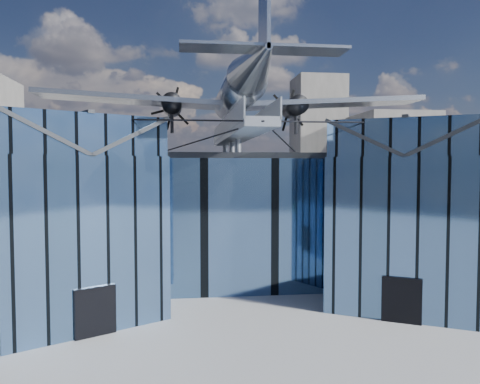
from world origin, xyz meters
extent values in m
plane|color=#96969A|center=(0.00, 0.00, 0.00)|extent=(120.00, 120.00, 0.00)
cube|color=#4E719E|center=(0.00, 9.00, 4.75)|extent=(28.00, 14.00, 9.50)
cube|color=#23262A|center=(0.00, 9.00, 9.70)|extent=(28.00, 14.00, 0.40)
cube|color=#4E719E|center=(-10.50, -1.00, 4.75)|extent=(11.79, 11.43, 9.50)
cube|color=#4E719E|center=(-10.50, -1.00, 10.60)|extent=(11.56, 11.20, 2.20)
cube|color=#23262A|center=(-12.45, -2.12, 10.60)|extent=(7.98, 9.23, 2.40)
cube|color=#23262A|center=(-8.55, 0.12, 10.60)|extent=(7.98, 9.23, 2.40)
cube|color=#23262A|center=(-10.50, -1.00, 11.75)|extent=(4.30, 7.10, 0.18)
cube|color=black|center=(-8.48, -4.51, 1.30)|extent=(2.03, 1.32, 2.60)
cube|color=black|center=(-6.60, 1.25, 4.75)|extent=(0.34, 0.34, 9.50)
cube|color=#4E719E|center=(10.50, -1.00, 4.75)|extent=(11.79, 11.43, 9.50)
cube|color=#4E719E|center=(10.50, -1.00, 10.60)|extent=(11.56, 11.20, 2.20)
cube|color=#23262A|center=(8.55, 0.12, 10.60)|extent=(7.98, 9.23, 2.40)
cube|color=#23262A|center=(12.45, -2.12, 10.60)|extent=(7.98, 9.23, 2.40)
cube|color=#23262A|center=(10.50, -1.00, 11.75)|extent=(4.30, 7.10, 0.18)
cube|color=black|center=(8.48, -4.51, 1.30)|extent=(2.03, 1.32, 2.60)
cube|color=black|center=(6.60, 1.25, 4.75)|extent=(0.34, 0.34, 9.50)
cube|color=#9CA2A9|center=(0.00, 3.50, 11.10)|extent=(1.80, 21.00, 0.50)
cube|color=#9CA2A9|center=(-0.90, 3.50, 11.75)|extent=(0.08, 21.00, 1.10)
cube|color=#9CA2A9|center=(0.90, 3.50, 11.75)|extent=(0.08, 21.00, 1.10)
cylinder|color=#9CA2A9|center=(0.00, 13.00, 10.43)|extent=(0.44, 0.44, 1.35)
cylinder|color=#9CA2A9|center=(0.00, 7.00, 10.43)|extent=(0.44, 0.44, 1.35)
cylinder|color=#9CA2A9|center=(0.00, 3.00, 10.43)|extent=(0.44, 0.44, 1.35)
cylinder|color=#9CA2A9|center=(0.00, 4.00, 12.05)|extent=(0.70, 0.70, 1.40)
cylinder|color=black|center=(-5.25, -4.00, 11.40)|extent=(10.55, 6.08, 0.69)
cylinder|color=black|center=(5.25, -4.00, 11.40)|extent=(10.55, 6.08, 0.69)
cylinder|color=black|center=(-3.00, 1.50, 10.55)|extent=(6.09, 17.04, 1.19)
cylinder|color=black|center=(3.00, 1.50, 10.55)|extent=(6.09, 17.04, 1.19)
cylinder|color=#9A9EA6|center=(0.00, 4.00, 14.00)|extent=(2.50, 11.00, 2.50)
sphere|color=#9A9EA6|center=(0.00, 9.50, 14.00)|extent=(2.50, 2.50, 2.50)
cube|color=black|center=(0.00, 8.50, 14.69)|extent=(1.60, 1.40, 0.50)
cone|color=#9A9EA6|center=(0.00, -5.00, 14.30)|extent=(2.50, 7.00, 2.50)
cube|color=#9A9EA6|center=(0.00, -7.30, 15.90)|extent=(0.18, 2.40, 3.40)
cube|color=#9A9EA6|center=(0.00, -7.20, 14.50)|extent=(8.00, 1.80, 0.14)
cube|color=#9A9EA6|center=(-7.00, 5.00, 13.70)|extent=(14.00, 3.20, 1.08)
cylinder|color=black|center=(-4.60, 5.60, 13.45)|extent=(1.44, 3.20, 1.44)
cone|color=black|center=(-4.60, 7.40, 13.45)|extent=(0.70, 0.70, 0.70)
cube|color=black|center=(-4.60, 7.55, 13.45)|extent=(1.05, 0.06, 3.33)
cube|color=black|center=(-4.60, 7.55, 13.45)|extent=(2.53, 0.06, 2.53)
cube|color=black|center=(-4.60, 7.55, 13.45)|extent=(3.33, 0.06, 1.05)
cylinder|color=black|center=(-4.60, 5.00, 12.22)|extent=(0.24, 0.24, 1.75)
cube|color=#9A9EA6|center=(7.00, 5.00, 13.70)|extent=(14.00, 3.20, 1.08)
cylinder|color=black|center=(4.60, 5.60, 13.45)|extent=(1.44, 3.20, 1.44)
cone|color=black|center=(4.60, 7.40, 13.45)|extent=(0.70, 0.70, 0.70)
cube|color=black|center=(4.60, 7.55, 13.45)|extent=(1.05, 0.06, 3.33)
cube|color=black|center=(4.60, 7.55, 13.45)|extent=(2.53, 0.06, 2.53)
cube|color=black|center=(4.60, 7.55, 13.45)|extent=(3.33, 0.06, 1.05)
cylinder|color=black|center=(4.60, 5.00, 12.22)|extent=(0.24, 0.24, 1.75)
cube|color=slate|center=(32.00, 48.00, 9.00)|extent=(12.00, 14.00, 18.00)
cube|color=slate|center=(-20.00, 55.00, 7.00)|extent=(14.00, 10.00, 14.00)
cube|color=slate|center=(22.00, 58.00, 13.00)|extent=(9.00, 9.00, 26.00)
camera|label=1|loc=(-3.92, -29.42, 8.86)|focal=35.00mm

